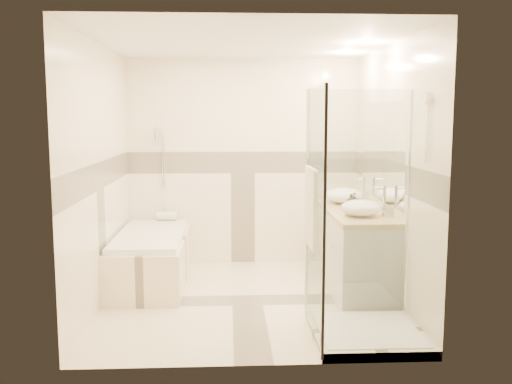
{
  "coord_description": "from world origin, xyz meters",
  "views": [
    {
      "loc": [
        -0.18,
        -5.46,
        1.81
      ],
      "look_at": [
        0.1,
        0.25,
        1.05
      ],
      "focal_mm": 40.0,
      "sensor_mm": 36.0,
      "label": 1
    }
  ],
  "objects_px": {
    "vanity": "(354,250)",
    "vessel_sink_near": "(343,195)",
    "amenity_bottle_b": "(351,201)",
    "vessel_sink_far": "(361,208)",
    "amenity_bottle_a": "(354,202)",
    "bathtub": "(151,255)",
    "shower_enclosure": "(353,277)"
  },
  "relations": [
    {
      "from": "amenity_bottle_a",
      "to": "shower_enclosure",
      "type": "bearing_deg",
      "value": -102.63
    },
    {
      "from": "vessel_sink_near",
      "to": "vessel_sink_far",
      "type": "relative_size",
      "value": 1.08
    },
    {
      "from": "vessel_sink_near",
      "to": "shower_enclosure",
      "type": "bearing_deg",
      "value": -98.84
    },
    {
      "from": "vessel_sink_far",
      "to": "amenity_bottle_a",
      "type": "distance_m",
      "value": 0.31
    },
    {
      "from": "vanity",
      "to": "vessel_sink_far",
      "type": "bearing_deg",
      "value": -93.15
    },
    {
      "from": "vanity",
      "to": "amenity_bottle_a",
      "type": "height_order",
      "value": "amenity_bottle_a"
    },
    {
      "from": "amenity_bottle_a",
      "to": "bathtub",
      "type": "bearing_deg",
      "value": 169.28
    },
    {
      "from": "amenity_bottle_a",
      "to": "amenity_bottle_b",
      "type": "distance_m",
      "value": 0.14
    },
    {
      "from": "vessel_sink_near",
      "to": "amenity_bottle_b",
      "type": "xyz_separation_m",
      "value": [
        0.0,
        -0.4,
        -0.01
      ]
    },
    {
      "from": "amenity_bottle_b",
      "to": "vessel_sink_far",
      "type": "bearing_deg",
      "value": -90.0
    },
    {
      "from": "vessel_sink_far",
      "to": "vessel_sink_near",
      "type": "bearing_deg",
      "value": 90.0
    },
    {
      "from": "vessel_sink_far",
      "to": "shower_enclosure",
      "type": "bearing_deg",
      "value": -106.72
    },
    {
      "from": "vanity",
      "to": "shower_enclosure",
      "type": "xyz_separation_m",
      "value": [
        -0.29,
        -1.27,
        0.08
      ]
    },
    {
      "from": "bathtub",
      "to": "vanity",
      "type": "relative_size",
      "value": 1.05
    },
    {
      "from": "shower_enclosure",
      "to": "amenity_bottle_a",
      "type": "distance_m",
      "value": 1.32
    },
    {
      "from": "bathtub",
      "to": "vessel_sink_far",
      "type": "height_order",
      "value": "vessel_sink_far"
    },
    {
      "from": "vanity",
      "to": "vessel_sink_far",
      "type": "relative_size",
      "value": 4.07
    },
    {
      "from": "vessel_sink_near",
      "to": "vanity",
      "type": "bearing_deg",
      "value": -87.63
    },
    {
      "from": "bathtub",
      "to": "vessel_sink_far",
      "type": "distance_m",
      "value": 2.33
    },
    {
      "from": "vanity",
      "to": "vessel_sink_near",
      "type": "distance_m",
      "value": 0.7
    },
    {
      "from": "vanity",
      "to": "amenity_bottle_b",
      "type": "xyz_separation_m",
      "value": [
        -0.02,
        0.08,
        0.5
      ]
    },
    {
      "from": "vanity",
      "to": "amenity_bottle_b",
      "type": "relative_size",
      "value": 10.34
    },
    {
      "from": "vessel_sink_far",
      "to": "amenity_bottle_a",
      "type": "xyz_separation_m",
      "value": [
        0.0,
        0.31,
        0.01
      ]
    },
    {
      "from": "vessel_sink_far",
      "to": "amenity_bottle_b",
      "type": "relative_size",
      "value": 2.54
    },
    {
      "from": "bathtub",
      "to": "shower_enclosure",
      "type": "xyz_separation_m",
      "value": [
        1.86,
        -1.62,
        0.2
      ]
    },
    {
      "from": "bathtub",
      "to": "amenity_bottle_a",
      "type": "distance_m",
      "value": 2.26
    },
    {
      "from": "vanity",
      "to": "vessel_sink_near",
      "type": "bearing_deg",
      "value": 92.37
    },
    {
      "from": "vanity",
      "to": "vessel_sink_near",
      "type": "relative_size",
      "value": 3.76
    },
    {
      "from": "shower_enclosure",
      "to": "vessel_sink_far",
      "type": "height_order",
      "value": "shower_enclosure"
    },
    {
      "from": "vanity",
      "to": "vessel_sink_far",
      "type": "distance_m",
      "value": 0.62
    },
    {
      "from": "vanity",
      "to": "shower_enclosure",
      "type": "relative_size",
      "value": 0.79
    },
    {
      "from": "vessel_sink_far",
      "to": "amenity_bottle_a",
      "type": "bearing_deg",
      "value": 90.0
    }
  ]
}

